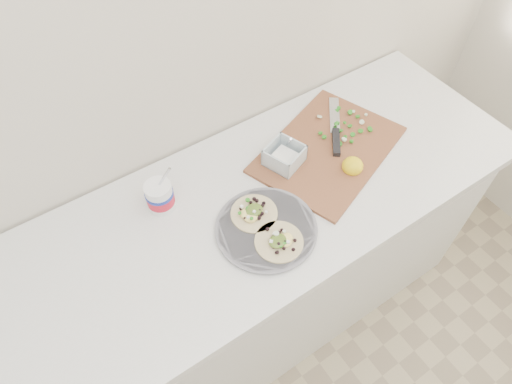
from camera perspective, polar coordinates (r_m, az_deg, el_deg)
counter at (r=1.78m, az=-8.06°, el=-13.60°), size 2.44×0.66×0.90m
taco_plate at (r=1.37m, az=1.29°, el=-4.41°), size 0.31×0.31×0.04m
tub at (r=1.41m, az=-11.87°, el=-0.21°), size 0.09×0.09×0.20m
cutboard at (r=1.58m, az=8.49°, el=5.56°), size 0.60×0.50×0.08m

